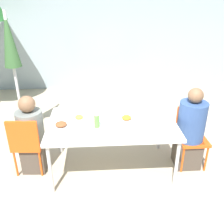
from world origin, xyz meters
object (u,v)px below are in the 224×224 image
at_px(bottle, 97,121).
at_px(salad_bowl, 131,126).
at_px(person_right, 190,131).
at_px(drinking_cup, 143,116).
at_px(chair_right, 191,132).
at_px(person_left, 32,137).
at_px(chair_left, 27,141).
at_px(closed_umbrella, 11,52).

height_order(bottle, salad_bowl, bottle).
relative_size(person_right, drinking_cup, 14.21).
height_order(chair_right, person_right, person_right).
height_order(person_left, salad_bowl, person_left).
height_order(chair_right, drinking_cup, chair_right).
xyz_separation_m(person_right, bottle, (-1.30, -0.14, 0.28)).
distance_m(chair_right, salad_bowl, 0.99).
relative_size(chair_right, salad_bowl, 5.91).
height_order(bottle, drinking_cup, bottle).
distance_m(chair_left, chair_right, 2.31).
bearing_deg(person_right, bottle, 5.41).
bearing_deg(person_left, chair_left, -121.92).
xyz_separation_m(closed_umbrella, bottle, (1.30, -1.15, -0.64)).
xyz_separation_m(chair_right, salad_bowl, (-0.91, -0.26, 0.28)).
xyz_separation_m(person_left, drinking_cup, (1.53, 0.01, 0.26)).
relative_size(person_right, closed_umbrella, 0.57).
bearing_deg(chair_left, bottle, -3.35).
bearing_deg(bottle, salad_bowl, -5.89).
bearing_deg(person_left, closed_umbrella, 115.67).
bearing_deg(chair_left, chair_right, 5.81).
distance_m(chair_right, drinking_cup, 0.78).
height_order(chair_left, person_right, person_right).
xyz_separation_m(person_right, drinking_cup, (-0.67, 0.06, 0.23)).
bearing_deg(chair_left, salad_bowl, -3.16).
distance_m(person_right, closed_umbrella, 2.94).
xyz_separation_m(bottle, salad_bowl, (0.44, -0.05, -0.06)).
bearing_deg(closed_umbrella, bottle, -41.59).
xyz_separation_m(chair_right, closed_umbrella, (-2.65, 0.94, 0.98)).
bearing_deg(drinking_cup, person_left, -179.74).
relative_size(chair_right, closed_umbrella, 0.41).
height_order(closed_umbrella, bottle, closed_umbrella).
relative_size(closed_umbrella, salad_bowl, 14.38).
xyz_separation_m(closed_umbrella, drinking_cup, (1.93, -0.96, -0.69)).
bearing_deg(chair_left, drinking_cup, 6.19).
distance_m(person_left, bottle, 0.97).
bearing_deg(bottle, person_right, 5.92).
bearing_deg(drinking_cup, bottle, -163.01).
xyz_separation_m(closed_umbrella, salad_bowl, (1.74, -1.20, -0.71)).
distance_m(bottle, salad_bowl, 0.44).
bearing_deg(person_right, chair_right, -121.92).
bearing_deg(bottle, closed_umbrella, 138.41).
height_order(chair_left, chair_right, same).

